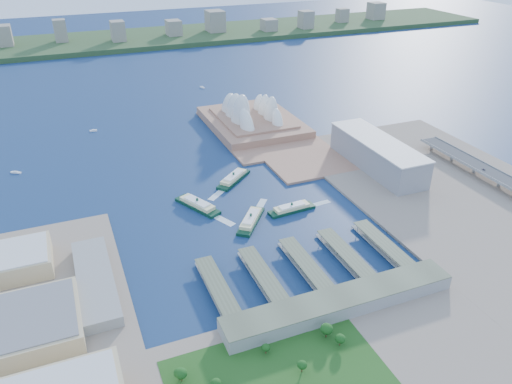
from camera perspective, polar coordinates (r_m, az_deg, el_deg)
name	(u,v)px	position (r m, az deg, el deg)	size (l,w,h in m)	color
ground	(259,231)	(513.03, 0.36, -4.51)	(3000.00, 3000.00, 0.00)	#0E1C45
east_land	(477,208)	(601.76, 23.97, -1.71)	(240.00, 500.00, 3.00)	gray
peninsula	(259,130)	(764.02, 0.36, 7.14)	(135.00, 220.00, 3.00)	#9D6E56
far_shore	(116,41)	(1413.93, -15.67, 16.32)	(2200.00, 260.00, 12.00)	#2D4926
opera_house	(253,107)	(770.10, -0.39, 9.73)	(134.00, 180.00, 58.00)	white
toaster_building	(377,154)	(651.68, 13.68, 4.22)	(45.00, 155.00, 35.00)	gray
ferry_wharves	(305,265)	(459.86, 5.61, -8.36)	(184.00, 90.00, 9.30)	#4F5842
terminal_building	(340,303)	(417.58, 9.61, -12.35)	(200.00, 28.00, 12.00)	gray
park	(285,380)	(355.00, 3.34, -20.67)	(150.00, 110.00, 16.00)	#194714
far_skyline	(116,29)	(1388.28, -15.73, 17.52)	(1900.00, 140.00, 55.00)	gray
ferry_a	(197,203)	(555.65, -6.72, -1.25)	(15.31, 60.16, 11.38)	#0C321F
ferry_b	(234,177)	(609.65, -2.58, 1.76)	(15.01, 58.97, 11.15)	#0C321F
ferry_c	(251,218)	(524.37, -0.59, -3.02)	(14.62, 57.42, 10.86)	#0C321F
ferry_d	(292,207)	(546.78, 4.11, -1.71)	(13.64, 53.59, 10.13)	#0C321F
boat_a	(16,172)	(699.26, -25.75, 2.05)	(3.42, 13.67, 2.64)	white
boat_b	(93,130)	(800.47, -18.10, 6.72)	(3.71, 10.61, 2.87)	white
boat_c	(268,100)	(900.14, 1.42, 10.46)	(3.11, 10.65, 2.40)	white
boat_e	(202,87)	(979.67, -6.16, 11.83)	(3.96, 12.46, 3.06)	white
car_c	(484,169)	(665.17, 24.57, 2.38)	(1.83, 4.50, 1.31)	slate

